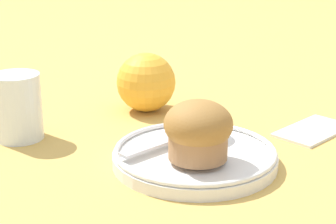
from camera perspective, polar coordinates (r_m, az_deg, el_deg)
name	(u,v)px	position (r m, az deg, el deg)	size (l,w,h in m)	color
ground_plane	(188,166)	(0.66, 2.08, -5.55)	(3.00, 3.00, 0.00)	tan
plate	(196,156)	(0.66, 2.83, -4.52)	(0.19, 0.19, 0.02)	white
muffin	(198,130)	(0.62, 3.09, -1.88)	(0.08, 0.08, 0.07)	#9E7047
cream_ramekin	(202,126)	(0.70, 3.47, -1.44)	(0.06, 0.06, 0.02)	silver
berry_pair	(181,132)	(0.68, 1.34, -2.07)	(0.03, 0.01, 0.01)	maroon
butter_knife	(178,137)	(0.68, 0.99, -2.55)	(0.17, 0.02, 0.00)	silver
orange_fruit	(146,82)	(0.84, -2.24, 3.03)	(0.09, 0.09, 0.09)	#F4A82D
juice_glass	(17,107)	(0.75, -15.04, 0.52)	(0.06, 0.06, 0.09)	silver
folded_napkin	(313,129)	(0.79, 14.51, -1.70)	(0.11, 0.06, 0.01)	white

